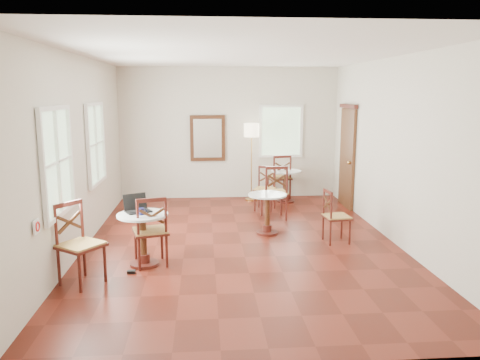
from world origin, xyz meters
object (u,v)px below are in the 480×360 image
(chair_near_a, at_px, (151,231))
(navy_mug, at_px, (142,211))
(chair_mid_a, at_px, (274,192))
(chair_mid_b, at_px, (335,216))
(mouse, at_px, (142,212))
(water_glass, at_px, (144,211))
(laptop, at_px, (137,207))
(cafe_table_near, at_px, (143,234))
(floor_lamp, at_px, (252,135))
(cafe_table_back, at_px, (286,183))
(chair_near_b, at_px, (79,244))
(chair_back_b, at_px, (265,189))
(cafe_table_mid, at_px, (267,209))
(power_adapter, at_px, (131,272))
(chair_back_a, at_px, (279,177))

(chair_near_a, bearing_deg, navy_mug, 6.84)
(chair_mid_a, bearing_deg, chair_mid_b, 112.24)
(mouse, bearing_deg, water_glass, -20.11)
(chair_near_a, relative_size, mouse, 9.94)
(chair_mid_b, distance_m, laptop, 3.19)
(cafe_table_near, height_order, floor_lamp, floor_lamp)
(cafe_table_back, bearing_deg, water_glass, -125.36)
(cafe_table_near, bearing_deg, floor_lamp, 64.13)
(chair_mid_a, bearing_deg, chair_near_b, 40.27)
(cafe_table_back, distance_m, chair_back_b, 0.87)
(cafe_table_back, bearing_deg, chair_mid_b, -84.20)
(chair_near_a, distance_m, chair_back_b, 3.71)
(chair_mid_a, bearing_deg, chair_back_b, -88.37)
(chair_mid_b, xyz_separation_m, navy_mug, (-3.00, -0.87, 0.36))
(cafe_table_near, bearing_deg, cafe_table_mid, 35.24)
(water_glass, height_order, power_adapter, water_glass)
(chair_near_b, bearing_deg, floor_lamp, 6.75)
(floor_lamp, distance_m, power_adapter, 5.02)
(cafe_table_near, height_order, chair_mid_a, chair_mid_a)
(chair_near_b, bearing_deg, cafe_table_near, -14.04)
(chair_back_b, xyz_separation_m, laptop, (-2.24, -2.94, 0.36))
(chair_mid_b, height_order, navy_mug, chair_mid_b)
(laptop, distance_m, water_glass, 0.21)
(chair_near_b, distance_m, water_glass, 0.99)
(water_glass, relative_size, power_adapter, 0.81)
(cafe_table_mid, xyz_separation_m, laptop, (-2.05, -1.23, 0.38))
(chair_back_b, bearing_deg, chair_near_b, -106.62)
(cafe_table_mid, xyz_separation_m, chair_mid_b, (1.04, -0.56, -0.00))
(water_glass, bearing_deg, chair_back_b, 55.74)
(cafe_table_mid, xyz_separation_m, cafe_table_back, (0.74, 2.37, 0.01))
(chair_near_a, relative_size, floor_lamp, 0.58)
(chair_back_a, height_order, floor_lamp, floor_lamp)
(water_glass, bearing_deg, chair_back_a, 57.43)
(cafe_table_mid, bearing_deg, power_adapter, -140.97)
(chair_mid_a, xyz_separation_m, water_glass, (-2.20, -2.37, 0.27))
(cafe_table_back, relative_size, chair_near_b, 0.68)
(cafe_table_near, relative_size, chair_near_a, 0.74)
(cafe_table_back, bearing_deg, chair_near_a, -124.56)
(chair_near_a, distance_m, chair_mid_b, 3.01)
(chair_near_b, bearing_deg, laptop, -3.49)
(cafe_table_back, distance_m, laptop, 4.57)
(chair_mid_b, relative_size, chair_back_b, 0.97)
(laptop, height_order, power_adapter, laptop)
(cafe_table_mid, xyz_separation_m, water_glass, (-1.93, -1.40, 0.36))
(navy_mug, relative_size, power_adapter, 1.11)
(chair_near_b, distance_m, chair_mid_b, 3.99)
(navy_mug, distance_m, water_glass, 0.04)
(cafe_table_near, relative_size, power_adapter, 6.92)
(cafe_table_back, height_order, laptop, laptop)
(chair_near_a, relative_size, water_glass, 11.51)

